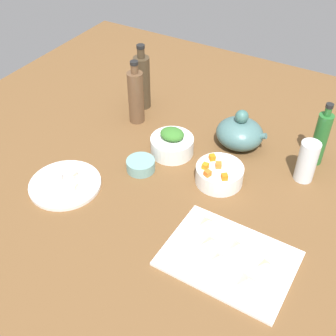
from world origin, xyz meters
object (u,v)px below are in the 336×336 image
Objects in this scene: plate_tofu at (65,184)px; bowl_carrots at (219,174)px; bottle_2 at (136,96)px; drinking_glass_0 at (307,161)px; bowl_greens at (172,145)px; cutting_board at (229,259)px; bowl_small_side at (140,166)px; teapot at (240,133)px; bottle_1 at (142,81)px; bottle_0 at (320,138)px.

bowl_carrots reaches higher than plate_tofu.
bottle_2 is 1.74× the size of drinking_glass_0.
bowl_greens is at bearing 165.04° from bowl_carrots.
bowl_small_side reaches higher than cutting_board.
bottle_2 is at bearing 179.16° from drinking_glass_0.
teapot is 43.17cm from bottle_1.
plate_tofu is 24.30cm from bowl_small_side.
plate_tofu is 42.85cm from bottle_2.
bottle_0 is 0.93× the size of bottle_2.
teapot is at bearing 110.02° from cutting_board.
bottle_0 is (23.42, 24.99, 6.79)cm from bowl_carrots.
bottle_0 is (43.48, 19.63, 6.70)cm from bowl_greens.
bottle_0 is (64.12, 50.96, 9.09)cm from plate_tofu.
bottle_1 is at bearing 109.80° from bottle_2.
cutting_board is at bearing -0.66° from plate_tofu.
bowl_greens reaches higher than bowl_carrots.
bowl_greens is at bearing 137.77° from cutting_board.
bottle_1 reaches higher than bottle_2.
bowl_small_side is at bearing 48.00° from plate_tofu.
drinking_glass_0 is (42.66, 9.44, 3.96)cm from bowl_greens.
bowl_small_side is at bearing -162.02° from bowl_carrots.
bottle_2 reaches higher than bowl_small_side.
bowl_carrots is at bearing -29.62° from bottle_1.
teapot reaches higher than cutting_board.
bowl_carrots is at bearing 119.68° from cutting_board.
drinking_glass_0 is at bearing 12.47° from bowl_greens.
teapot is 0.79× the size of bottle_0.
cutting_board is 50.28cm from teapot.
bottle_2 is (-16.58, 23.66, 8.57)cm from bowl_small_side.
bottle_0 is 67.92cm from bottle_1.
bowl_greens is 14.06cm from bowl_small_side.
bottle_1 reaches higher than teapot.
plate_tofu is at bearing 179.34° from cutting_board.
bowl_greens is 0.57× the size of bottle_1.
bottle_1 is at bearing 121.06° from bowl_small_side.
bowl_small_side is (-24.47, -7.94, -1.04)cm from bowl_carrots.
plate_tofu is at bearing -141.52° from bottle_0.
bowl_greens is 1.05× the size of drinking_glass_0.
bottle_1 reaches higher than bowl_carrots.
plate_tofu is 1.53× the size of bowl_greens.
bowl_small_side is (-39.64, 18.68, 1.37)cm from cutting_board.
bottle_2 is (-39.09, -4.67, 5.09)cm from teapot.
bowl_carrots is 1.60× the size of bowl_small_side.
plate_tofu is 52.44cm from bottle_1.
bowl_carrots is at bearing 32.54° from plate_tofu.
cutting_board is 79.77cm from bottle_1.
teapot is (38.75, 46.37, 4.75)cm from plate_tofu.
bowl_greens is at bearing -167.53° from drinking_glass_0.
bottle_0 is 65.13cm from bottle_2.
bottle_0 is (8.24, 51.61, 9.19)cm from cutting_board.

